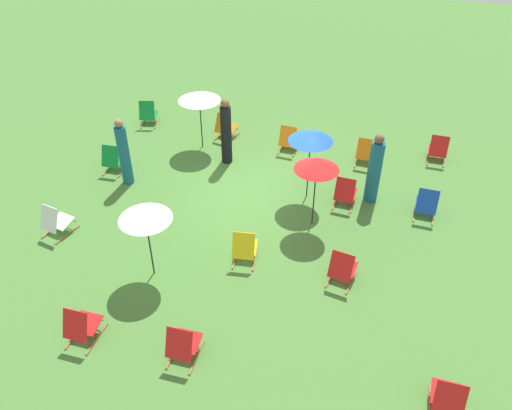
% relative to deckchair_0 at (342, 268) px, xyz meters
% --- Properties ---
extents(ground_plane, '(40.00, 40.00, 0.00)m').
position_rel_deckchair_0_xyz_m(ground_plane, '(2.23, -2.71, -0.37)').
color(ground_plane, '#477A33').
extents(deckchair_0, '(0.62, 0.84, 0.83)m').
position_rel_deckchair_0_xyz_m(deckchair_0, '(0.00, 0.00, 0.00)').
color(deckchair_0, olive).
rests_on(deckchair_0, ground).
extents(deckchair_1, '(0.51, 0.78, 0.83)m').
position_rel_deckchair_0_xyz_m(deckchair_1, '(-2.04, -5.48, 0.00)').
color(deckchair_1, olive).
rests_on(deckchair_1, ground).
extents(deckchair_2, '(0.55, 0.80, 0.83)m').
position_rel_deckchair_0_xyz_m(deckchair_2, '(-0.09, -4.81, 0.00)').
color(deckchair_2, olive).
rests_on(deckchair_2, ground).
extents(deckchair_3, '(0.53, 0.79, 0.83)m').
position_rel_deckchair_0_xyz_m(deckchair_3, '(-1.70, -2.73, 0.00)').
color(deckchair_3, olive).
rests_on(deckchair_3, ground).
extents(deckchair_4, '(0.49, 0.76, 0.83)m').
position_rel_deckchair_0_xyz_m(deckchair_4, '(6.57, -2.73, 0.00)').
color(deckchair_4, olive).
rests_on(deckchair_4, ground).
extents(deckchair_5, '(0.55, 0.80, 0.83)m').
position_rel_deckchair_0_xyz_m(deckchair_5, '(0.25, -2.72, 0.00)').
color(deckchair_5, olive).
rests_on(deckchair_5, ground).
extents(deckchair_6, '(0.51, 0.78, 0.83)m').
position_rel_deckchair_0_xyz_m(deckchair_6, '(-1.99, 2.57, 0.00)').
color(deckchair_6, olive).
rests_on(deckchair_6, ground).
extents(deckchair_7, '(0.65, 0.85, 0.83)m').
position_rel_deckchair_0_xyz_m(deckchair_7, '(6.61, 0.09, 0.00)').
color(deckchair_7, olive).
rests_on(deckchair_7, ground).
extents(deckchair_8, '(0.56, 0.81, 0.83)m').
position_rel_deckchair_0_xyz_m(deckchair_8, '(2.13, -0.12, 0.00)').
color(deckchair_8, olive).
rests_on(deckchair_8, ground).
extents(deckchair_9, '(0.55, 0.80, 0.83)m').
position_rel_deckchair_0_xyz_m(deckchair_9, '(2.13, -4.98, 0.00)').
color(deckchair_9, olive).
rests_on(deckchair_9, ground).
extents(deckchair_10, '(0.65, 0.86, 0.83)m').
position_rel_deckchair_0_xyz_m(deckchair_10, '(4.14, -5.26, 0.00)').
color(deckchair_10, olive).
rests_on(deckchair_10, ground).
extents(deckchair_11, '(0.50, 0.77, 0.83)m').
position_rel_deckchair_0_xyz_m(deckchair_11, '(4.46, 2.70, 0.00)').
color(deckchair_11, olive).
rests_on(deckchair_11, ground).
extents(deckchair_12, '(0.49, 0.77, 0.83)m').
position_rel_deckchair_0_xyz_m(deckchair_12, '(2.51, 2.63, 0.00)').
color(deckchair_12, olive).
rests_on(deckchair_12, ground).
extents(deckchair_13, '(0.63, 0.84, 0.83)m').
position_rel_deckchair_0_xyz_m(deckchair_13, '(6.77, -5.50, 0.00)').
color(deckchair_13, olive).
rests_on(deckchair_13, ground).
extents(umbrella_0, '(1.20, 1.20, 1.71)m').
position_rel_deckchair_0_xyz_m(umbrella_0, '(4.67, -4.60, 1.23)').
color(umbrella_0, black).
rests_on(umbrella_0, ground).
extents(umbrella_1, '(1.03, 1.03, 1.84)m').
position_rel_deckchair_0_xyz_m(umbrella_1, '(0.91, -1.78, 1.32)').
color(umbrella_1, black).
rests_on(umbrella_1, ground).
extents(umbrella_2, '(1.08, 1.08, 1.76)m').
position_rel_deckchair_0_xyz_m(umbrella_2, '(3.92, 0.75, 1.24)').
color(umbrella_2, black).
rests_on(umbrella_2, ground).
extents(umbrella_3, '(1.09, 1.09, 1.89)m').
position_rel_deckchair_0_xyz_m(umbrella_3, '(1.23, -2.87, 1.38)').
color(umbrella_3, black).
rests_on(umbrella_3, ground).
extents(person_0, '(0.40, 0.40, 1.91)m').
position_rel_deckchair_0_xyz_m(person_0, '(3.72, -3.98, 0.55)').
color(person_0, black).
rests_on(person_0, ground).
extents(person_1, '(0.40, 0.40, 1.87)m').
position_rel_deckchair_0_xyz_m(person_1, '(5.97, -2.31, 0.52)').
color(person_1, '#195972').
rests_on(person_1, ground).
extents(person_2, '(0.43, 0.43, 1.87)m').
position_rel_deckchair_0_xyz_m(person_2, '(-0.37, -3.13, 0.52)').
color(person_2, '#195972').
rests_on(person_2, ground).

